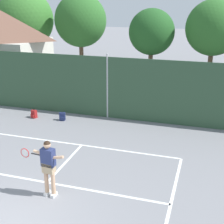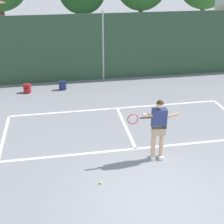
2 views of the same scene
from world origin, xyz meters
TOP-DOWN VIEW (x-y plane):
  - court_markings at (0.00, 0.65)m, footprint 8.30×11.10m
  - chainlink_fence at (0.00, 9.00)m, footprint 26.09×0.09m
  - clubhouse_building at (-8.58, 12.93)m, footprint 5.61×4.52m
  - treeline_backdrop at (-1.63, 19.95)m, footprint 25.89×4.55m
  - tennis_player at (0.45, 1.85)m, footprint 1.44×0.29m
  - backpack_red at (-3.56, 7.80)m, footprint 0.32×0.31m
  - backpack_navy at (-2.02, 7.90)m, footprint 0.31×0.29m

SIDE VIEW (x-z plane):
  - court_markings at x=0.00m, z-range 0.00..0.01m
  - backpack_red at x=-3.56m, z-range -0.04..0.42m
  - backpack_navy at x=-2.02m, z-range -0.04..0.42m
  - tennis_player at x=0.45m, z-range 0.18..2.04m
  - chainlink_fence at x=0.00m, z-range -0.07..3.19m
  - clubhouse_building at x=-8.58m, z-range 0.09..5.12m
  - treeline_backdrop at x=-1.63m, z-range 0.56..7.07m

